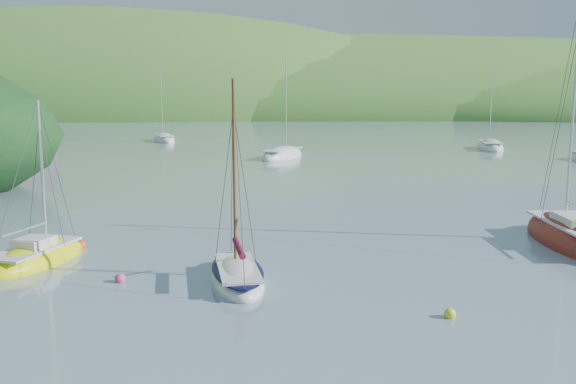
{
  "coord_description": "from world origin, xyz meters",
  "views": [
    {
      "loc": [
        -0.23,
        -20.11,
        7.26
      ],
      "look_at": [
        -0.46,
        8.0,
        2.63
      ],
      "focal_mm": 40.0,
      "sensor_mm": 36.0,
      "label": 1
    }
  ],
  "objects_px": {
    "daysailer_white": "(237,276)",
    "distant_sloop_c": "(164,140)",
    "sailboat_yellow": "(37,259)",
    "distant_sloop_b": "(490,148)",
    "sloop_red": "(574,240)",
    "distant_sloop_a": "(282,156)"
  },
  "relations": [
    {
      "from": "daysailer_white",
      "to": "sloop_red",
      "type": "bearing_deg",
      "value": 10.1
    },
    {
      "from": "distant_sloop_a",
      "to": "distant_sloop_b",
      "type": "xyz_separation_m",
      "value": [
        24.26,
        9.4,
        0.0
      ]
    },
    {
      "from": "sloop_red",
      "to": "distant_sloop_c",
      "type": "distance_m",
      "value": 64.61
    },
    {
      "from": "daysailer_white",
      "to": "distant_sloop_b",
      "type": "height_order",
      "value": "distant_sloop_b"
    },
    {
      "from": "daysailer_white",
      "to": "distant_sloop_b",
      "type": "xyz_separation_m",
      "value": [
        25.22,
        51.9,
        -0.01
      ]
    },
    {
      "from": "sailboat_yellow",
      "to": "distant_sloop_a",
      "type": "height_order",
      "value": "distant_sloop_a"
    },
    {
      "from": "sailboat_yellow",
      "to": "sloop_red",
      "type": "bearing_deg",
      "value": 23.28
    },
    {
      "from": "daysailer_white",
      "to": "distant_sloop_a",
      "type": "relative_size",
      "value": 0.73
    },
    {
      "from": "daysailer_white",
      "to": "sailboat_yellow",
      "type": "distance_m",
      "value": 8.96
    },
    {
      "from": "distant_sloop_b",
      "to": "distant_sloop_c",
      "type": "height_order",
      "value": "distant_sloop_b"
    },
    {
      "from": "daysailer_white",
      "to": "distant_sloop_b",
      "type": "distance_m",
      "value": 57.7
    },
    {
      "from": "distant_sloop_b",
      "to": "daysailer_white",
      "type": "bearing_deg",
      "value": -107.64
    },
    {
      "from": "distant_sloop_b",
      "to": "sailboat_yellow",
      "type": "bearing_deg",
      "value": -116.13
    },
    {
      "from": "sloop_red",
      "to": "sailboat_yellow",
      "type": "bearing_deg",
      "value": -173.55
    },
    {
      "from": "daysailer_white",
      "to": "sailboat_yellow",
      "type": "height_order",
      "value": "daysailer_white"
    },
    {
      "from": "daysailer_white",
      "to": "distant_sloop_c",
      "type": "height_order",
      "value": "distant_sloop_c"
    },
    {
      "from": "daysailer_white",
      "to": "distant_sloop_a",
      "type": "distance_m",
      "value": 42.51
    },
    {
      "from": "sailboat_yellow",
      "to": "distant_sloop_b",
      "type": "bearing_deg",
      "value": 71.08
    },
    {
      "from": "sailboat_yellow",
      "to": "distant_sloop_a",
      "type": "distance_m",
      "value": 41.08
    },
    {
      "from": "daysailer_white",
      "to": "distant_sloop_c",
      "type": "xyz_separation_m",
      "value": [
        -15.33,
        62.77,
        -0.02
      ]
    },
    {
      "from": "distant_sloop_c",
      "to": "sloop_red",
      "type": "bearing_deg",
      "value": -82.79
    },
    {
      "from": "distant_sloop_a",
      "to": "distant_sloop_c",
      "type": "height_order",
      "value": "distant_sloop_a"
    }
  ]
}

